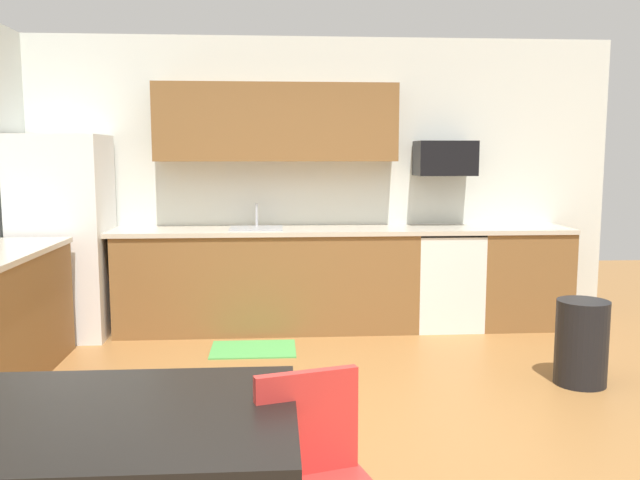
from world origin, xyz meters
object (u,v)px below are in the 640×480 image
object	(u,v)px
oven_range	(445,279)
chair_near_table	(317,478)
refrigerator	(64,237)
microwave	(445,158)
dining_table	(87,431)
trash_bin	(582,342)

from	to	relation	value
oven_range	chair_near_table	bearing A→B (deg)	-110.56
refrigerator	microwave	xyz separation A→B (m)	(3.44, 0.18, 0.69)
dining_table	chair_near_table	world-z (taller)	chair_near_table
oven_range	dining_table	distance (m)	4.45
chair_near_table	trash_bin	xyz separation A→B (m)	(2.01, 2.23, -0.20)
dining_table	chair_near_table	distance (m)	0.79
trash_bin	dining_table	bearing A→B (deg)	-141.31
chair_near_table	dining_table	bearing A→B (deg)	179.17
oven_range	microwave	xyz separation A→B (m)	(0.00, 0.10, 1.12)
refrigerator	microwave	world-z (taller)	refrigerator
dining_table	trash_bin	distance (m)	3.58
dining_table	oven_range	bearing A→B (deg)	60.07
refrigerator	microwave	size ratio (longest dim) A/B	3.30
microwave	trash_bin	world-z (taller)	microwave
refrigerator	dining_table	distance (m)	3.97
chair_near_table	trash_bin	size ratio (longest dim) A/B	1.42
dining_table	trash_bin	bearing A→B (deg)	38.69
refrigerator	oven_range	size ratio (longest dim) A/B	1.96
microwave	trash_bin	bearing A→B (deg)	-72.16
refrigerator	oven_range	bearing A→B (deg)	1.33
microwave	chair_near_table	bearing A→B (deg)	-110.08
oven_range	trash_bin	bearing A→B (deg)	-71.14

